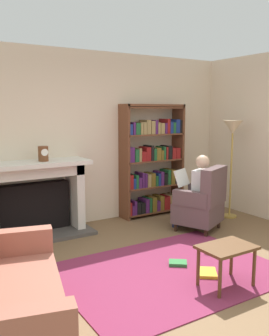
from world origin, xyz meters
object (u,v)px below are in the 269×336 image
at_px(armchair_reading, 202,203).
at_px(floor_lamp, 232,136).
at_px(mantel_clock, 43,154).
at_px(side_table, 227,252).
at_px(fireplace, 35,196).
at_px(bookshelf, 153,162).
at_px(seated_reader, 195,189).
at_px(sofa_floral, 9,300).

relative_size(armchair_reading, floor_lamp, 0.60).
bearing_deg(mantel_clock, side_table, -66.90).
bearing_deg(floor_lamp, armchair_reading, -161.87).
distance_m(fireplace, side_table, 2.84).
xyz_separation_m(fireplace, armchair_reading, (2.19, -1.08, -0.15)).
bearing_deg(bookshelf, floor_lamp, -39.21).
height_order(fireplace, bookshelf, bookshelf).
height_order(mantel_clock, bookshelf, bookshelf).
relative_size(mantel_clock, bookshelf, 0.11).
xyz_separation_m(armchair_reading, seated_reader, (-0.05, 0.11, 0.20)).
bearing_deg(side_table, sofa_floral, 172.58).
distance_m(armchair_reading, floor_lamp, 1.33).
distance_m(bookshelf, side_table, 2.81).
xyz_separation_m(fireplace, seated_reader, (2.14, -0.98, 0.05)).
xyz_separation_m(fireplace, side_table, (1.17, -2.58, -0.21)).
distance_m(fireplace, armchair_reading, 2.45).
bearing_deg(bookshelf, armchair_reading, -83.07).
bearing_deg(seated_reader, side_table, 33.74).
height_order(mantel_clock, seated_reader, mantel_clock).
relative_size(bookshelf, sofa_floral, 1.04).
bearing_deg(sofa_floral, seated_reader, -52.55).
bearing_deg(seated_reader, armchair_reading, 90.00).
xyz_separation_m(armchair_reading, side_table, (-1.02, -1.50, -0.06)).
xyz_separation_m(bookshelf, side_table, (-0.89, -2.61, -0.54)).
height_order(mantel_clock, armchair_reading, mantel_clock).
bearing_deg(seated_reader, bookshelf, -110.12).
relative_size(armchair_reading, side_table, 1.73).
height_order(seated_reader, side_table, seated_reader).
height_order(mantel_clock, floor_lamp, floor_lamp).
distance_m(bookshelf, seated_reader, 1.05).
distance_m(seated_reader, side_table, 1.89).
bearing_deg(sofa_floral, floor_lamp, -55.30).
relative_size(fireplace, side_table, 2.74).
bearing_deg(mantel_clock, armchair_reading, -25.28).
xyz_separation_m(bookshelf, armchair_reading, (0.14, -1.12, -0.49)).
xyz_separation_m(mantel_clock, seated_reader, (2.03, -0.88, -0.57)).
distance_m(armchair_reading, sofa_floral, 3.34).
bearing_deg(armchair_reading, mantel_clock, -50.27).
bearing_deg(sofa_floral, armchair_reading, -54.57).
relative_size(sofa_floral, floor_lamp, 1.12).
relative_size(fireplace, sofa_floral, 0.84).
height_order(bookshelf, sofa_floral, bookshelf).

